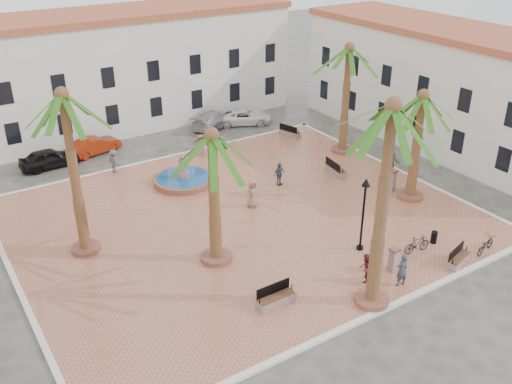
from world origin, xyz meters
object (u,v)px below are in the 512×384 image
pedestrian_east (392,161)px  lamppost_e (344,111)px  fountain (184,179)px  bicycle_a (485,245)px  bench_s (276,299)px  pedestrian_fountain_a (252,194)px  palm_nw (64,112)px  pedestrian_fountain_b (279,174)px  bollard_n (201,145)px  bollard_se (393,259)px  cyclist_a (402,270)px  palm_s (391,129)px  lamppost_s (364,202)px  cyclist_b (365,268)px  car_silver (215,119)px  palm_sw (212,152)px  bench_e (335,170)px  car_black (49,158)px  bench_se (459,259)px  palm_e (422,109)px  palm_ne (349,60)px  litter_bin (434,237)px  car_red (95,145)px  pedestrian_north (114,161)px  bench_ne (290,133)px  bollard_e (392,180)px  bicycle_b (417,244)px  car_white (244,117)px

pedestrian_east → lamppost_e: bearing=164.9°
fountain → bicycle_a: fountain is taller
bench_s → pedestrian_fountain_a: pedestrian_fountain_a is taller
palm_nw → pedestrian_fountain_b: 15.30m
bollard_n → bollard_se: bearing=-86.5°
cyclist_a → bicycle_a: 6.07m
bench_s → fountain: bearing=80.5°
palm_s → pedestrian_fountain_a: 13.65m
lamppost_s → palm_nw: bearing=147.7°
palm_s → cyclist_b: 8.16m
car_silver → palm_s: bearing=142.8°
palm_sw → pedestrian_east: size_ratio=4.87×
bench_e → car_black: 20.50m
bench_se → lamppost_s: size_ratio=0.44×
palm_e → palm_ne: bearing=80.7°
palm_ne → litter_bin: 15.19m
palm_ne → car_red: size_ratio=2.06×
fountain → lamppost_s: (4.41, -12.76, 2.61)m
bicycle_a → pedestrian_north: 24.65m
fountain → bench_ne: 11.62m
bollard_n → pedestrian_east: (9.94, -9.87, -0.02)m
bollard_n → bench_s: bearing=-107.1°
bench_ne → lamppost_e: size_ratio=0.45×
palm_ne → pedestrian_north: palm_ne is taller
bollard_e → palm_sw: bearing=-176.2°
fountain → litter_bin: bearing=-60.1°
palm_nw → pedestrian_fountain_b: (13.51, 0.96, -7.12)m
palm_e → bicycle_b: palm_e is taller
car_black → litter_bin: bearing=-148.1°
bench_s → car_red: size_ratio=0.49×
palm_nw → lamppost_e: palm_nw is taller
palm_s → car_white: size_ratio=2.20×
car_white → cyclist_b: bearing=-172.9°
car_black → bench_e: bearing=-129.2°
bicycle_b → palm_ne: bearing=-17.7°
palm_sw → bollard_n: bearing=65.3°
cyclist_a → lamppost_e: bearing=-115.0°
pedestrian_fountain_b → bicycle_a: bearing=-80.0°
litter_bin → car_black: size_ratio=0.16×
bench_se → bollard_n: bearing=87.1°
cyclist_a → bicycle_b: size_ratio=1.07×
bench_e → car_silver: car_silver is taller
pedestrian_fountain_b → car_red: bearing=114.7°
palm_nw → bench_ne: bearing=22.2°
bollard_n → bicycle_b: bollard_n is taller
bollard_n → pedestrian_fountain_b: (1.97, -7.44, 0.02)m
cyclist_b → bollard_e: bearing=-177.7°
car_white → bench_e: bearing=-156.6°
pedestrian_fountain_b → pedestrian_east: pedestrian_fountain_b is taller
fountain → pedestrian_east: (13.21, -6.22, 0.48)m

